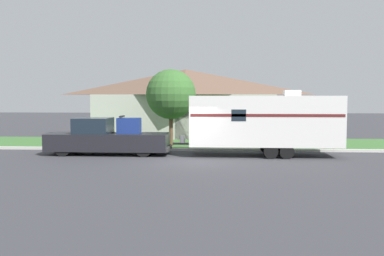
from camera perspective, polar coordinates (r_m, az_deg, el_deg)
ground_plane at (r=20.09m, az=-0.44°, el=-4.37°), size 120.00×120.00×0.00m
curb_strip at (r=23.79m, az=0.21°, el=-2.87°), size 80.00×0.30×0.14m
lawn_strip at (r=27.42m, az=0.68°, el=-2.05°), size 80.00×7.00×0.03m
house_across_street at (r=32.91m, az=-0.80°, el=3.56°), size 13.97×7.37×5.09m
pickup_truck at (r=22.58m, az=-11.30°, el=-1.36°), size 6.35×1.91×2.02m
travel_trailer at (r=21.85m, az=9.66°, el=0.95°), size 8.41×2.30×3.32m
mailbox at (r=25.21m, az=18.39°, el=-0.41°), size 0.48×0.20×1.39m
tree_in_yard at (r=25.61m, az=-2.83°, el=4.50°), size 2.98×2.98×4.64m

